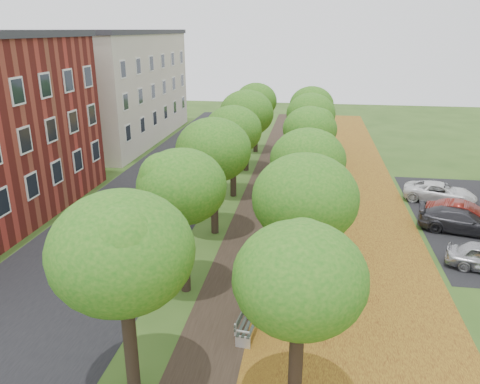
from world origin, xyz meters
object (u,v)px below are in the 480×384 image
at_px(bench, 248,322).
at_px(car_red, 464,215).
at_px(car_white, 440,192).
at_px(car_grey, 462,221).

height_order(bench, car_red, car_red).
distance_m(car_red, car_white, 4.01).
relative_size(car_red, car_grey, 0.92).
relative_size(bench, car_red, 0.47).
relative_size(car_red, car_white, 0.94).
bearing_deg(bench, car_red, -35.36).
xyz_separation_m(bench, car_red, (10.55, 11.49, 0.21)).
distance_m(bench, car_grey, 14.80).
bearing_deg(car_red, bench, 154.89).
distance_m(car_red, car_grey, 0.86).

